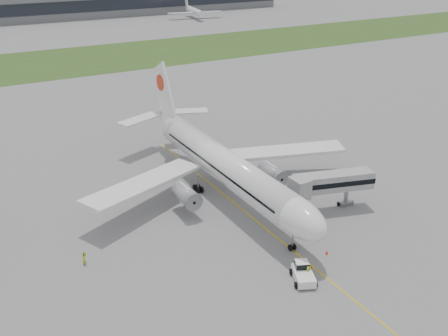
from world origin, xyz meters
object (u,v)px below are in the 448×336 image
ground_crew_near (307,273)px  jet_bridge (329,183)px  airliner (221,162)px  pushback_tug (303,273)px

ground_crew_near → jet_bridge: bearing=178.5°
airliner → jet_bridge: bearing=-49.0°
pushback_tug → ground_crew_near: size_ratio=2.47×
pushback_tug → ground_crew_near: pushback_tug is taller
pushback_tug → jet_bridge: (14.34, 12.44, 3.67)m
airliner → ground_crew_near: 26.55m
pushback_tug → ground_crew_near: bearing=-7.6°
jet_bridge → ground_crew_near: (-13.89, -12.71, -3.69)m
airliner → pushback_tug: 26.32m
ground_crew_near → airliner: bearing=-139.1°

